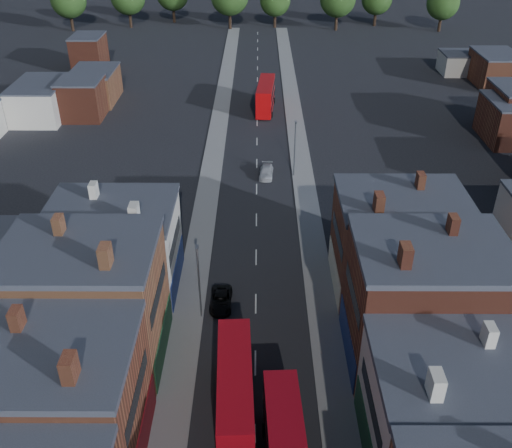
{
  "coord_description": "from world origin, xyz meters",
  "views": [
    {
      "loc": [
        0.22,
        -11.79,
        36.2
      ],
      "look_at": [
        0.0,
        37.26,
        6.02
      ],
      "focal_mm": 40.0,
      "sensor_mm": 36.0,
      "label": 1
    }
  ],
  "objects_px": {
    "bus_2": "(266,96)",
    "bus_0": "(235,392)",
    "car_2": "(221,300)",
    "car_3": "(266,172)"
  },
  "relations": [
    {
      "from": "bus_2",
      "to": "car_3",
      "type": "height_order",
      "value": "bus_2"
    },
    {
      "from": "bus_2",
      "to": "car_3",
      "type": "xyz_separation_m",
      "value": [
        -0.16,
        -26.26,
        -2.03
      ]
    },
    {
      "from": "bus_0",
      "to": "bus_2",
      "type": "xyz_separation_m",
      "value": [
        3.0,
        67.83,
        0.02
      ]
    },
    {
      "from": "bus_2",
      "to": "car_2",
      "type": "distance_m",
      "value": 54.69
    },
    {
      "from": "bus_0",
      "to": "bus_2",
      "type": "height_order",
      "value": "bus_2"
    },
    {
      "from": "bus_2",
      "to": "car_3",
      "type": "bearing_deg",
      "value": -85.74
    },
    {
      "from": "car_2",
      "to": "bus_0",
      "type": "bearing_deg",
      "value": -81.78
    },
    {
      "from": "bus_2",
      "to": "bus_0",
      "type": "bearing_deg",
      "value": -87.92
    },
    {
      "from": "car_3",
      "to": "bus_0",
      "type": "bearing_deg",
      "value": -89.65
    },
    {
      "from": "car_2",
      "to": "bus_2",
      "type": "bearing_deg",
      "value": 84.98
    }
  ]
}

